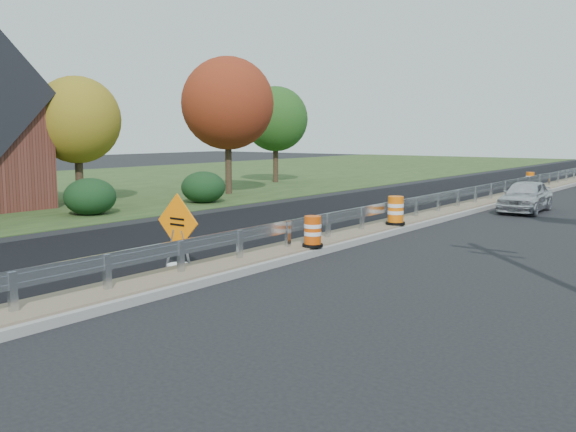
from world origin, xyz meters
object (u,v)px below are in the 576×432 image
Objects in this scene: barrel_median_near at (313,232)px; barrel_median_mid at (396,211)px; caution_sign at (178,251)px; barrel_median_far at (530,180)px; car_silver at (526,196)px.

barrel_median_mid is (-0.17, 5.18, 0.06)m from barrel_median_near.
barrel_median_mid is at bearing 82.54° from caution_sign.
barrel_median_near is at bearing 68.98° from caution_sign.
caution_sign is 27.22m from barrel_median_far.
barrel_median_near is 1.00× the size of barrel_median_far.
barrel_median_near is at bearing -87.33° from barrel_median_far.
car_silver is at bearing 76.67° from barrel_median_mid.
barrel_median_far reaches higher than barrel_median_near.
caution_sign is at bearing -90.74° from barrel_median_far.
car_silver is at bearing -74.65° from barrel_median_far.
caution_sign is 0.48× the size of car_silver.
barrel_median_far is at bearing 90.10° from caution_sign.
barrel_median_mid is at bearing -105.77° from car_silver.
caution_sign reaches higher than car_silver.
barrel_median_near is 0.21× the size of car_silver.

